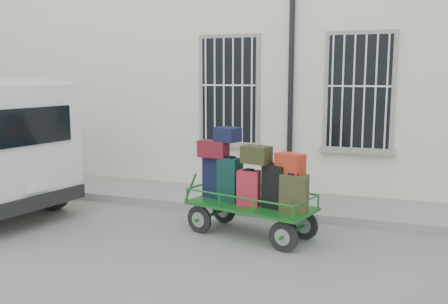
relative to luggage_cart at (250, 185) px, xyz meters
name	(u,v)px	position (x,y,z in m)	size (l,w,h in m)	color
ground	(192,235)	(-0.89, -0.30, -0.83)	(80.00, 80.00, 0.00)	slate
building	(276,58)	(-0.89, 5.20, 2.17)	(24.00, 5.15, 6.00)	beige
sidewalk	(235,199)	(-0.89, 1.90, -0.76)	(24.00, 1.70, 0.15)	gray
luggage_cart	(250,185)	(0.00, 0.00, 0.00)	(2.42, 1.41, 1.74)	black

